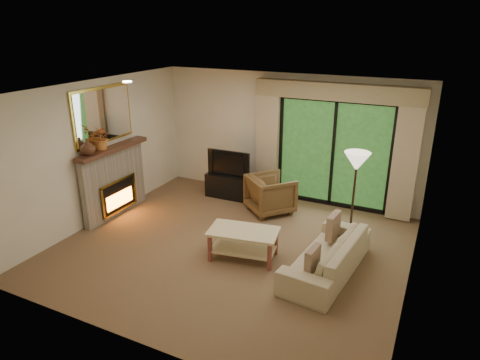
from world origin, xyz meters
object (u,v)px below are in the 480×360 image
at_px(sofa, 327,255).
at_px(coffee_table, 243,244).
at_px(media_console, 231,185).
at_px(armchair, 270,194).

height_order(sofa, coffee_table, sofa).
bearing_deg(sofa, coffee_table, -75.98).
relative_size(media_console, coffee_table, 0.93).
xyz_separation_m(media_console, coffee_table, (1.34, -2.17, -0.01)).
bearing_deg(media_console, coffee_table, -59.72).
height_order(media_console, coffee_table, media_console).
height_order(media_console, armchair, armchair).
distance_m(media_console, sofa, 3.30).
xyz_separation_m(armchair, sofa, (1.58, -1.64, -0.09)).
distance_m(sofa, coffee_table, 1.31).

